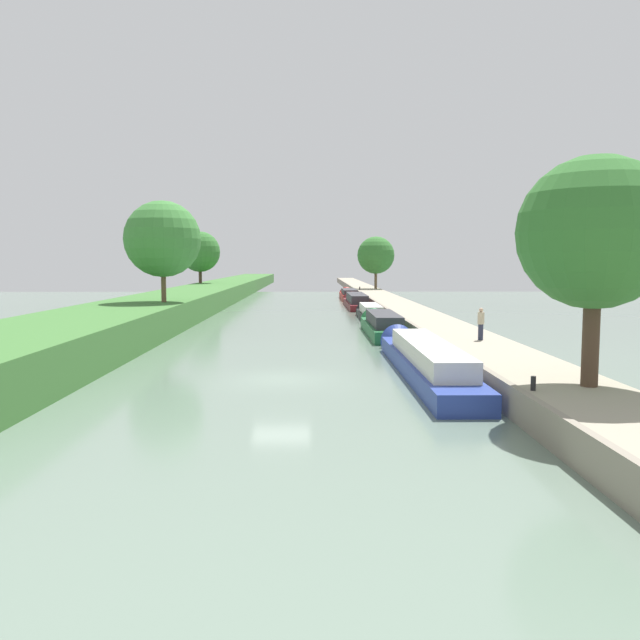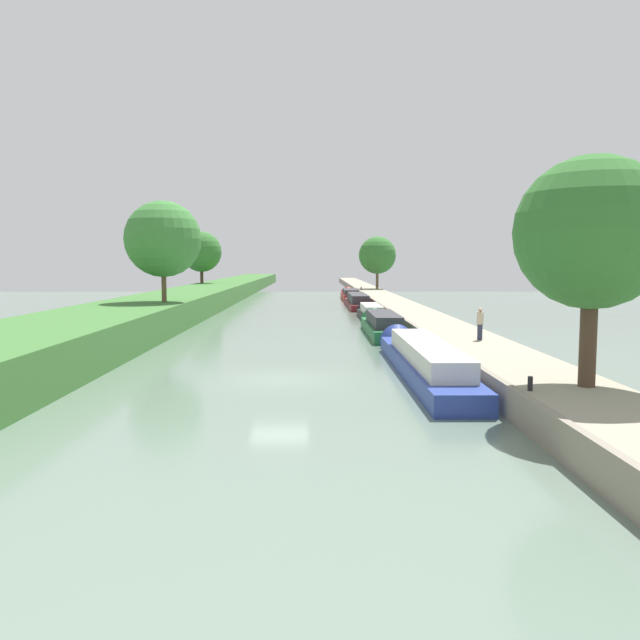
# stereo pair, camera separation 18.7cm
# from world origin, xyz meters

# --- Properties ---
(ground_plane) EXTENTS (160.00, 160.00, 0.00)m
(ground_plane) POSITION_xyz_m (0.00, 0.00, 0.00)
(ground_plane) COLOR slate
(left_grassy_bank) EXTENTS (7.18, 260.00, 2.04)m
(left_grassy_bank) POSITION_xyz_m (-11.51, 0.00, 1.02)
(left_grassy_bank) COLOR #3D7033
(left_grassy_bank) RESTS_ON ground_plane
(right_towpath) EXTENTS (3.66, 260.00, 1.04)m
(right_towpath) POSITION_xyz_m (9.75, 0.00, 0.52)
(right_towpath) COLOR #9E937F
(right_towpath) RESTS_ON ground_plane
(stone_quay) EXTENTS (0.25, 260.00, 1.09)m
(stone_quay) POSITION_xyz_m (7.80, 0.00, 0.55)
(stone_quay) COLOR gray
(stone_quay) RESTS_ON ground_plane
(narrowboat_blue) EXTENTS (2.08, 17.13, 2.18)m
(narrowboat_blue) POSITION_xyz_m (6.36, 1.44, 0.66)
(narrowboat_blue) COLOR #283D93
(narrowboat_blue) RESTS_ON ground_plane
(narrowboat_green) EXTENTS (2.14, 11.94, 2.21)m
(narrowboat_green) POSITION_xyz_m (6.20, 16.98, 0.64)
(narrowboat_green) COLOR #1E6033
(narrowboat_green) RESTS_ON ground_plane
(narrowboat_black) EXTENTS (1.82, 10.70, 1.90)m
(narrowboat_black) POSITION_xyz_m (6.49, 29.10, 0.53)
(narrowboat_black) COLOR black
(narrowboat_black) RESTS_ON ground_plane
(narrowboat_maroon) EXTENTS (2.19, 15.43, 2.25)m
(narrowboat_maroon) POSITION_xyz_m (6.31, 44.08, 0.62)
(narrowboat_maroon) COLOR maroon
(narrowboat_maroon) RESTS_ON ground_plane
(narrowboat_red) EXTENTS (2.18, 11.86, 2.07)m
(narrowboat_red) POSITION_xyz_m (6.37, 58.77, 0.57)
(narrowboat_red) COLOR maroon
(narrowboat_red) RESTS_ON ground_plane
(tree_rightbank_near) EXTENTS (4.86, 4.86, 7.36)m
(tree_rightbank_near) POSITION_xyz_m (10.27, -6.99, 5.94)
(tree_rightbank_near) COLOR #4C3828
(tree_rightbank_near) RESTS_ON right_towpath
(tree_rightbank_midnear) EXTENTS (5.51, 5.51, 7.72)m
(tree_rightbank_midnear) POSITION_xyz_m (10.89, 67.33, 5.99)
(tree_rightbank_midnear) COLOR brown
(tree_rightbank_midnear) RESTS_ON right_towpath
(tree_leftbank_downstream) EXTENTS (5.67, 5.67, 7.52)m
(tree_leftbank_downstream) POSITION_xyz_m (-9.74, 20.60, 6.72)
(tree_leftbank_downstream) COLOR brown
(tree_leftbank_downstream) RESTS_ON left_grassy_bank
(tree_leftbank_upstream) EXTENTS (5.64, 5.64, 7.22)m
(tree_leftbank_upstream) POSITION_xyz_m (-14.26, 62.37, 6.42)
(tree_leftbank_upstream) COLOR #4C3828
(tree_leftbank_upstream) RESTS_ON left_grassy_bank
(person_walking) EXTENTS (0.34, 0.34, 1.66)m
(person_walking) POSITION_xyz_m (9.98, 5.13, 1.92)
(person_walking) COLOR #282D42
(person_walking) RESTS_ON right_towpath
(mooring_bollard_near) EXTENTS (0.16, 0.16, 0.45)m
(mooring_bollard_near) POSITION_xyz_m (8.22, -7.66, 1.27)
(mooring_bollard_near) COLOR black
(mooring_bollard_near) RESTS_ON right_towpath
(mooring_bollard_far) EXTENTS (0.16, 0.16, 0.45)m
(mooring_bollard_far) POSITION_xyz_m (8.22, 63.48, 1.27)
(mooring_bollard_far) COLOR black
(mooring_bollard_far) RESTS_ON right_towpath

